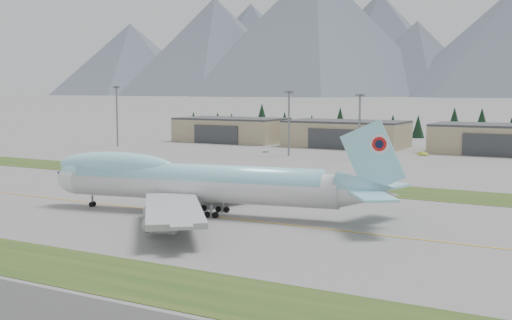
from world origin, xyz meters
The scene contains 11 objects.
ground centered at (0.00, 0.00, 0.00)m, with size 7000.00×7000.00×0.00m, color slate.
grass_strip_far centered at (0.00, 45.00, 0.00)m, with size 400.00×18.00×0.08m, color #274719.
taxiway_line_main centered at (0.00, 0.00, 0.00)m, with size 400.00×0.40×0.02m, color gold.
boeing_747_freighter centered at (11.93, 0.93, 6.07)m, with size 70.23×59.42×18.41m.
hangar_left centered at (-70.00, 149.90, 5.39)m, with size 48.00×26.60×10.80m.
hangar_center centered at (-15.00, 149.90, 5.39)m, with size 48.00×26.60×10.80m.
hangar_right centered at (45.00, 149.90, 5.39)m, with size 48.00×26.60×10.80m.
floodlight_masts centered at (11.54, 108.90, 16.09)m, with size 201.20×8.01×24.85m.
service_vehicle_a centered at (-32.92, 113.33, 0.00)m, with size 1.41×3.49×1.19m, color white.
service_vehicle_b centered at (21.75, 129.80, 0.00)m, with size 1.41×4.00×1.32m, color #D2DE37.
conifer_belt centered at (6.12, 210.95, 6.85)m, with size 272.78×14.72×16.13m.
Camera 1 is at (79.20, -98.37, 23.30)m, focal length 45.00 mm.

